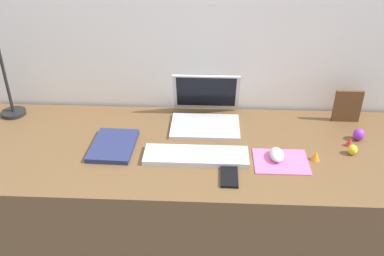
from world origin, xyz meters
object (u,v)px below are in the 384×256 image
Objects in this scene: desk_lamp at (2,81)px; toy_figurine_yellow at (353,150)px; keyboard at (196,156)px; notebook_pad at (113,146)px; toy_figurine_purple at (359,134)px; picture_frame at (347,106)px; laptop at (206,111)px; mouse at (277,155)px; toy_figurine_red at (350,142)px; cell_phone at (229,176)px; toy_figurine_orange at (316,156)px.

toy_figurine_yellow is at bearing -8.73° from desk_lamp.
notebook_pad is (-0.34, 0.06, 0.00)m from keyboard.
desk_lamp is (-0.86, 0.28, 0.18)m from keyboard.
toy_figurine_purple is at bearing 63.70° from toy_figurine_yellow.
keyboard is 0.74m from picture_frame.
picture_frame is 3.60× the size of toy_figurine_yellow.
toy_figurine_yellow is (0.59, -0.24, -0.03)m from laptop.
toy_figurine_yellow is (0.96, -0.00, 0.01)m from notebook_pad.
mouse is 0.31m from toy_figurine_yellow.
toy_figurine_red is at bearing 84.06° from toy_figurine_yellow.
toy_figurine_red is 0.71× the size of toy_figurine_purple.
desk_lamp reaches higher than cell_phone.
toy_figurine_orange is (-0.16, -0.11, 0.00)m from toy_figurine_red.
keyboard is 9.83× the size of toy_figurine_yellow.
mouse is 0.33m from toy_figurine_red.
toy_figurine_red is 0.19m from toy_figurine_orange.
laptop is at bearing 146.50° from toy_figurine_orange.
picture_frame is 0.38m from toy_figurine_orange.
desk_lamp is at bearing 161.77° from keyboard.
desk_lamp is at bearing 158.20° from notebook_pad.
toy_figurine_orange is at bearing 1.19° from keyboard.
keyboard is at bearing -178.76° from mouse.
laptop reaches higher than notebook_pad.
picture_frame is (0.53, 0.45, 0.07)m from cell_phone.
toy_figurine_red is 0.87× the size of toy_figurine_yellow.
picture_frame reaches higher than cell_phone.
picture_frame is at bearing 40.81° from cell_phone.
desk_lamp is at bearing 158.27° from cell_phone.
mouse is at bearing 35.19° from cell_phone.
desk_lamp reaches higher than keyboard.
toy_figurine_purple is at bearing 28.58° from cell_phone.
keyboard is at bearing -153.55° from picture_frame.
toy_figurine_orange is at bearing -1.74° from notebook_pad.
cell_phone is (0.13, -0.12, -0.01)m from keyboard.
cell_phone is 3.07× the size of toy_figurine_yellow.
notebook_pad is 0.96m from toy_figurine_yellow.
laptop is 2.00× the size of picture_frame.
toy_figurine_purple is (0.06, 0.11, 0.00)m from toy_figurine_yellow.
laptop is 0.90m from desk_lamp.
toy_figurine_orange is at bearing -142.84° from toy_figurine_purple.
picture_frame reaches higher than mouse.
keyboard is 1.03× the size of desk_lamp.
notebook_pad is 6.12× the size of toy_figurine_orange.
toy_figurine_yellow is at bearing 9.28° from mouse.
toy_figurine_orange is (-0.20, -0.32, -0.06)m from picture_frame.
toy_figurine_red is 0.07m from toy_figurine_purple.
cell_phone is 0.85× the size of picture_frame.
toy_figurine_purple is (0.55, 0.29, 0.02)m from cell_phone.
notebook_pad is 0.97m from toy_figurine_red.
mouse is at bearing -155.84° from toy_figurine_purple.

